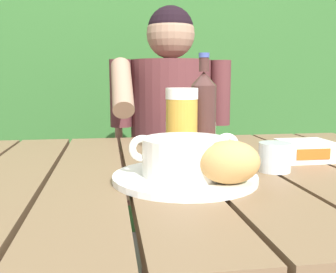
{
  "coord_description": "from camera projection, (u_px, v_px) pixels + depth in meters",
  "views": [
    {
      "loc": [
        -0.11,
        -0.8,
        0.94
      ],
      "look_at": [
        0.02,
        -0.0,
        0.82
      ],
      "focal_mm": 41.01,
      "sensor_mm": 36.0,
      "label": 1
    }
  ],
  "objects": [
    {
      "name": "beer_glass",
      "position": [
        182.0,
        122.0,
        0.95
      ],
      "size": [
        0.08,
        0.08,
        0.17
      ],
      "color": "gold",
      "rests_on": "dining_table"
    },
    {
      "name": "bread_roll",
      "position": [
        229.0,
        162.0,
        0.66
      ],
      "size": [
        0.11,
        0.09,
        0.08
      ],
      "color": "tan",
      "rests_on": "serving_plate"
    },
    {
      "name": "table_knife",
      "position": [
        241.0,
        163.0,
        0.86
      ],
      "size": [
        0.16,
        0.02,
        0.01
      ],
      "color": "silver",
      "rests_on": "dining_table"
    },
    {
      "name": "chair_near_diner",
      "position": [
        165.0,
        181.0,
        1.75
      ],
      "size": [
        0.44,
        0.44,
        0.94
      ],
      "color": "brown",
      "rests_on": "ground_plane"
    },
    {
      "name": "hedge_backdrop",
      "position": [
        125.0,
        63.0,
        2.53
      ],
      "size": [
        4.14,
        0.86,
        2.07
      ],
      "color": "#31632B",
      "rests_on": "ground_plane"
    },
    {
      "name": "beer_bottle",
      "position": [
        203.0,
        111.0,
        0.99
      ],
      "size": [
        0.07,
        0.07,
        0.26
      ],
      "color": "#452925",
      "rests_on": "dining_table"
    },
    {
      "name": "dining_table",
      "position": [
        160.0,
        209.0,
        0.84
      ],
      "size": [
        1.36,
        0.9,
        0.75
      ],
      "color": "brown",
      "rests_on": "ground_plane"
    },
    {
      "name": "serving_plate",
      "position": [
        185.0,
        177.0,
        0.73
      ],
      "size": [
        0.27,
        0.27,
        0.01
      ],
      "color": "white",
      "rests_on": "dining_table"
    },
    {
      "name": "diner_bowl",
      "position": [
        191.0,
        132.0,
        1.18
      ],
      "size": [
        0.15,
        0.15,
        0.06
      ],
      "color": "white",
      "rests_on": "dining_table"
    },
    {
      "name": "person_eating",
      "position": [
        171.0,
        135.0,
        1.53
      ],
      "size": [
        0.48,
        0.47,
        1.22
      ],
      "color": "#5A2C2E",
      "rests_on": "ground_plane"
    },
    {
      "name": "soup_bowl",
      "position": [
        185.0,
        155.0,
        0.72
      ],
      "size": [
        0.21,
        0.16,
        0.08
      ],
      "color": "white",
      "rests_on": "serving_plate"
    },
    {
      "name": "water_glass_small",
      "position": [
        275.0,
        157.0,
        0.8
      ],
      "size": [
        0.07,
        0.07,
        0.06
      ],
      "color": "silver",
      "rests_on": "dining_table"
    },
    {
      "name": "butter_tub",
      "position": [
        304.0,
        151.0,
        0.9
      ],
      "size": [
        0.11,
        0.09,
        0.05
      ],
      "color": "white",
      "rests_on": "dining_table"
    }
  ]
}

